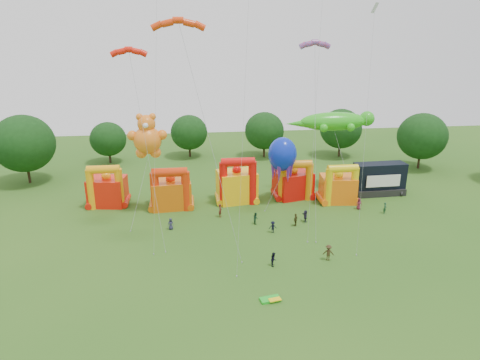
{
  "coord_description": "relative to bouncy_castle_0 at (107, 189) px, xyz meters",
  "views": [
    {
      "loc": [
        -8.11,
        -33.52,
        24.57
      ],
      "look_at": [
        -1.82,
        18.0,
        7.1
      ],
      "focal_mm": 32.0,
      "sensor_mm": 36.0,
      "label": 1
    }
  ],
  "objects": [
    {
      "name": "spectator_5",
      "position": [
        28.3,
        -9.71,
        -1.68
      ],
      "size": [
        0.55,
        1.61,
        1.73
      ],
      "primitive_type": "imported",
      "rotation": [
        0.0,
        0.0,
        4.74
      ],
      "color": "#262138",
      "rests_on": "ground"
    },
    {
      "name": "spectator_1",
      "position": [
        16.67,
        -6.61,
        -1.55
      ],
      "size": [
        0.57,
        0.78,
        1.98
      ],
      "primitive_type": "imported",
      "rotation": [
        0.0,
        0.0,
        1.43
      ],
      "color": "#521E17",
      "rests_on": "ground"
    },
    {
      "name": "bouncy_castle_0",
      "position": [
        0.0,
        0.0,
        0.0
      ],
      "size": [
        5.83,
        4.94,
        6.71
      ],
      "color": "red",
      "rests_on": "ground"
    },
    {
      "name": "bouncy_castle_2",
      "position": [
        19.75,
        -0.79,
        0.26
      ],
      "size": [
        6.33,
        5.41,
        7.44
      ],
      "color": "#FFB70D",
      "rests_on": "ground"
    },
    {
      "name": "bouncy_castle_4",
      "position": [
        35.36,
        -2.87,
        -0.12
      ],
      "size": [
        5.57,
        4.64,
        6.39
      ],
      "color": "orange",
      "rests_on": "ground"
    },
    {
      "name": "parafoil_kites",
      "position": [
        14.02,
        -15.49,
        9.98
      ],
      "size": [
        26.55,
        11.98,
        27.28
      ],
      "color": "red",
      "rests_on": "ground"
    },
    {
      "name": "stage_trailer",
      "position": [
        43.1,
        -0.31,
        -0.01
      ],
      "size": [
        8.33,
        3.37,
        5.27
      ],
      "color": "black",
      "rests_on": "ground"
    },
    {
      "name": "spectator_0",
      "position": [
        9.77,
        -10.0,
        -1.74
      ],
      "size": [
        0.81,
        0.54,
        1.61
      ],
      "primitive_type": "imported",
      "rotation": [
        0.0,
        0.0,
        0.03
      ],
      "color": "#282943",
      "rests_on": "ground"
    },
    {
      "name": "ground",
      "position": [
        20.74,
        -29.41,
        -2.54
      ],
      "size": [
        160.0,
        160.0,
        0.0
      ],
      "primitive_type": "plane",
      "color": "#275517",
      "rests_on": "ground"
    },
    {
      "name": "diamond_kites",
      "position": [
        21.63,
        -15.73,
        12.77
      ],
      "size": [
        26.41,
        13.57,
        34.38
      ],
      "color": "red",
      "rests_on": "ground"
    },
    {
      "name": "teddy_bear_kite",
      "position": [
        6.09,
        -5.39,
        4.25
      ],
      "size": [
        5.52,
        8.77,
        14.66
      ],
      "color": "orange",
      "rests_on": "ground"
    },
    {
      "name": "spectator_2",
      "position": [
        21.34,
        -9.53,
        -1.72
      ],
      "size": [
        0.65,
        0.82,
        1.64
      ],
      "primitive_type": "imported",
      "rotation": [
        0.0,
        0.0,
        1.6
      ],
      "color": "#163722",
      "rests_on": "ground"
    },
    {
      "name": "bouncy_castle_1",
      "position": [
        9.65,
        -2.05,
        -0.04
      ],
      "size": [
        6.11,
        5.07,
        6.62
      ],
      "color": "#D55B0B",
      "rests_on": "ground"
    },
    {
      "name": "bouncy_castle_3",
      "position": [
        28.9,
        -0.12,
        -0.08
      ],
      "size": [
        6.38,
        5.61,
        6.52
      ],
      "color": "red",
      "rests_on": "ground"
    },
    {
      "name": "gecko_kite",
      "position": [
        36.54,
        1.42,
        5.75
      ],
      "size": [
        14.79,
        10.66,
        13.13
      ],
      "color": "green",
      "rests_on": "ground"
    },
    {
      "name": "spectator_9",
      "position": [
        28.07,
        -20.57,
        -1.58
      ],
      "size": [
        1.41,
        1.07,
        1.94
      ],
      "primitive_type": "imported",
      "rotation": [
        0.0,
        0.0,
        2.83
      ],
      "color": "#362915",
      "rests_on": "ground"
    },
    {
      "name": "spectator_6",
      "position": [
        37.47,
        -6.27,
        -1.67
      ],
      "size": [
        0.88,
        0.59,
        1.75
      ],
      "primitive_type": "imported",
      "rotation": [
        0.0,
        0.0,
        6.33
      ],
      "color": "maroon",
      "rests_on": "ground"
    },
    {
      "name": "spectator_4",
      "position": [
        26.63,
        -10.87,
        -1.64
      ],
      "size": [
        1.0,
        1.1,
        1.8
      ],
      "primitive_type": "imported",
      "rotation": [
        0.0,
        0.0,
        4.04
      ],
      "color": "#443F1B",
      "rests_on": "ground"
    },
    {
      "name": "spectator_7",
      "position": [
        40.63,
        -8.22,
        -1.7
      ],
      "size": [
        0.68,
        0.74,
        1.69
      ],
      "primitive_type": "imported",
      "rotation": [
        0.0,
        0.0,
        0.99
      ],
      "color": "#193F28",
      "rests_on": "ground"
    },
    {
      "name": "spectator_8",
      "position": [
        21.58,
        -21.03,
        -1.73
      ],
      "size": [
        0.84,
        0.95,
        1.63
      ],
      "primitive_type": "imported",
      "rotation": [
        0.0,
        0.0,
        1.25
      ],
      "color": "black",
      "rests_on": "ground"
    },
    {
      "name": "folded_kite_bundle",
      "position": [
        19.99,
        -27.65,
        -2.41
      ],
      "size": [
        2.15,
        1.39,
        0.31
      ],
      "color": "green",
      "rests_on": "ground"
    },
    {
      "name": "octopus_kite",
      "position": [
        25.99,
        -2.57,
        3.13
      ],
      "size": [
        5.39,
        5.56,
        10.42
      ],
      "color": "#0C24B8",
      "rests_on": "ground"
    },
    {
      "name": "spectator_3",
      "position": [
        23.13,
        -12.59,
        -1.75
      ],
      "size": [
        1.04,
        0.6,
        1.6
      ],
      "primitive_type": "imported",
      "rotation": [
        0.0,
        0.0,
        3.13
      ],
      "color": "black",
      "rests_on": "ground"
    },
    {
      "name": "tree_ring",
      "position": [
        19.6,
        -28.81,
        3.71
      ],
      "size": [
        120.24,
        122.31,
        12.07
      ],
      "color": "#352314",
      "rests_on": "ground"
    }
  ]
}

